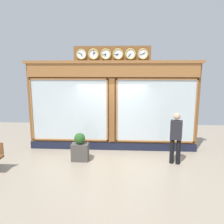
# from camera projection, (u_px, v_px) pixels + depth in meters

# --- Properties ---
(ground_plane) EXTENTS (14.00, 14.00, 0.00)m
(ground_plane) POSITION_uv_depth(u_px,v_px,m) (106.00, 187.00, 5.77)
(ground_plane) COLOR gray
(shop_facade) EXTENTS (6.46, 0.42, 3.85)m
(shop_facade) POSITION_uv_depth(u_px,v_px,m) (112.00, 105.00, 8.33)
(shop_facade) COLOR brown
(shop_facade) RESTS_ON ground_plane
(pedestrian) EXTENTS (0.41, 0.31, 1.69)m
(pedestrian) POSITION_uv_depth(u_px,v_px,m) (176.00, 136.00, 7.09)
(pedestrian) COLOR black
(pedestrian) RESTS_ON ground_plane
(planter_box) EXTENTS (0.56, 0.36, 0.59)m
(planter_box) POSITION_uv_depth(u_px,v_px,m) (80.00, 152.00, 7.45)
(planter_box) COLOR #4C4742
(planter_box) RESTS_ON ground_plane
(planter_shrub) EXTENTS (0.36, 0.36, 0.36)m
(planter_shrub) POSITION_uv_depth(u_px,v_px,m) (80.00, 138.00, 7.36)
(planter_shrub) COLOR #285623
(planter_shrub) RESTS_ON planter_box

